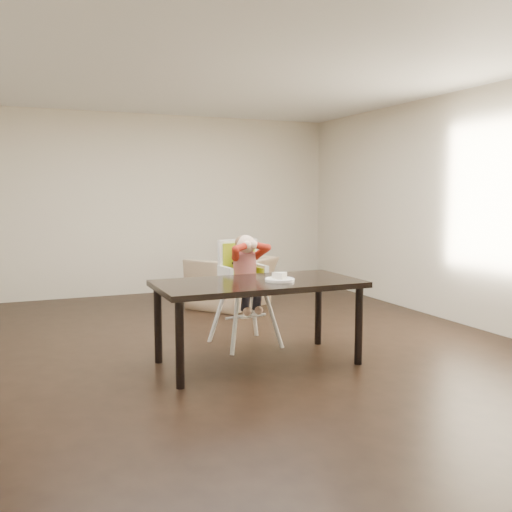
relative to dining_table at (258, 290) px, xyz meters
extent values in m
plane|color=black|center=(-0.19, 0.49, -0.67)|extent=(7.00, 7.00, 0.00)
cube|color=beige|center=(-0.19, 3.99, 0.68)|extent=(6.00, 0.02, 2.70)
cube|color=beige|center=(2.81, 0.49, 0.68)|extent=(0.02, 7.00, 2.70)
cube|color=white|center=(-0.19, 0.49, 2.03)|extent=(6.00, 7.00, 0.02)
cube|color=black|center=(0.00, 0.00, 0.05)|extent=(1.80, 0.90, 0.05)
cylinder|color=black|center=(-0.82, -0.37, -0.32)|extent=(0.07, 0.07, 0.70)
cylinder|color=black|center=(0.82, -0.37, -0.32)|extent=(0.07, 0.07, 0.70)
cylinder|color=black|center=(-0.82, 0.37, -0.32)|extent=(0.07, 0.07, 0.70)
cylinder|color=black|center=(0.82, 0.37, -0.32)|extent=(0.07, 0.07, 0.70)
cylinder|color=white|center=(-0.07, 0.40, -0.37)|extent=(0.05, 0.05, 0.59)
cylinder|color=white|center=(0.35, 0.44, -0.37)|extent=(0.05, 0.05, 0.59)
cylinder|color=white|center=(-0.10, 0.82, -0.37)|extent=(0.05, 0.05, 0.59)
cylinder|color=white|center=(0.32, 0.86, -0.37)|extent=(0.05, 0.05, 0.59)
cube|color=white|center=(0.13, 0.63, -0.08)|extent=(0.45, 0.41, 0.05)
cube|color=#A5C519|center=(0.13, 0.63, -0.04)|extent=(0.36, 0.34, 0.03)
cube|color=white|center=(0.11, 0.79, 0.16)|extent=(0.43, 0.09, 0.44)
cube|color=#A5C519|center=(0.11, 0.76, 0.15)|extent=(0.36, 0.05, 0.40)
cube|color=black|center=(0.05, 0.68, 0.15)|extent=(0.05, 0.19, 0.02)
cube|color=black|center=(0.19, 0.69, 0.15)|extent=(0.05, 0.19, 0.02)
cylinder|color=red|center=(0.13, 0.63, 0.12)|extent=(0.26, 0.26, 0.29)
sphere|color=beige|center=(0.13, 0.61, 0.35)|extent=(0.21, 0.21, 0.19)
ellipsoid|color=brown|center=(0.13, 0.64, 0.37)|extent=(0.21, 0.20, 0.15)
sphere|color=beige|center=(0.10, 0.51, 0.35)|extent=(0.09, 0.09, 0.08)
sphere|color=beige|center=(0.17, 0.51, 0.35)|extent=(0.09, 0.09, 0.08)
cylinder|color=white|center=(0.17, -0.09, 0.09)|extent=(0.34, 0.34, 0.02)
torus|color=white|center=(0.17, -0.09, 0.10)|extent=(0.34, 0.34, 0.01)
imported|color=tan|center=(0.69, 2.51, -0.22)|extent=(1.22, 1.14, 0.89)
camera|label=1|loc=(-1.95, -4.60, 0.86)|focal=40.00mm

